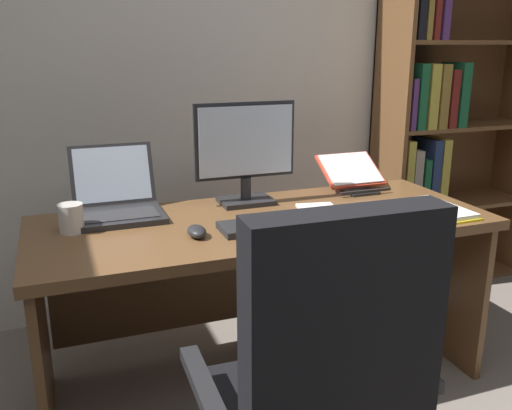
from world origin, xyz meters
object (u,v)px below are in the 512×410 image
monitor (245,154)px  pen (324,208)px  open_binder (409,213)px  coffee_mug (71,218)px  desk (257,257)px  laptop (117,202)px  notepad (320,211)px  bookshelf (441,97)px  reading_stand_with_book (352,173)px  computer_mouse (197,231)px  keyboard (276,224)px

monitor → pen: bearing=-42.2°
open_binder → coffee_mug: (-1.24, 0.25, 0.04)m
monitor → desk: bearing=-91.9°
laptop → notepad: (0.76, -0.24, -0.05)m
monitor → notepad: bearing=-44.5°
desk → monitor: monitor is taller
laptop → coffee_mug: 0.23m
bookshelf → reading_stand_with_book: bookshelf is taller
laptop → pen: bearing=-17.3°
open_binder → monitor: bearing=142.0°
open_binder → coffee_mug: size_ratio=4.41×
desk → pen: pen is taller
monitor → computer_mouse: (-0.30, -0.34, -0.19)m
keyboard → open_binder: size_ratio=0.91×
monitor → notepad: size_ratio=2.04×
reading_stand_with_book → notepad: reading_stand_with_book is taller
monitor → computer_mouse: size_ratio=4.13×
desk → keyboard: size_ratio=4.18×
desk → bookshelf: (1.30, 0.57, 0.55)m
reading_stand_with_book → open_binder: bearing=-90.0°
pen → bookshelf: bearing=32.1°
monitor → keyboard: size_ratio=1.02×
coffee_mug → laptop: bearing=40.3°
monitor → computer_mouse: bearing=-131.2°
desk → reading_stand_with_book: (0.54, 0.20, 0.26)m
reading_stand_with_book → notepad: bearing=-137.3°
bookshelf → pen: 1.27m
monitor → notepad: monitor is taller
keyboard → open_binder: 0.54m
laptop → notepad: laptop is taller
laptop → computer_mouse: bearing=-57.6°
keyboard → notepad: size_ratio=2.00×
laptop → coffee_mug: (-0.18, -0.15, -0.00)m
monitor → laptop: 0.55m
bookshelf → coffee_mug: bearing=-164.3°
laptop → pen: laptop is taller
coffee_mug → bookshelf: bearing=15.7°
open_binder → coffee_mug: coffee_mug is taller
laptop → keyboard: size_ratio=0.82×
desk → keyboard: 0.28m
keyboard → reading_stand_with_book: 0.67m
keyboard → coffee_mug: coffee_mug is taller
reading_stand_with_book → coffee_mug: bearing=-171.2°
desk → open_binder: (0.54, -0.25, 0.20)m
laptop → open_binder: laptop is taller
coffee_mug → open_binder: bearing=-11.5°
bookshelf → notepad: bearing=-148.4°
desk → monitor: size_ratio=4.09×
laptop → computer_mouse: 0.42m
notepad → desk: bearing=160.9°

